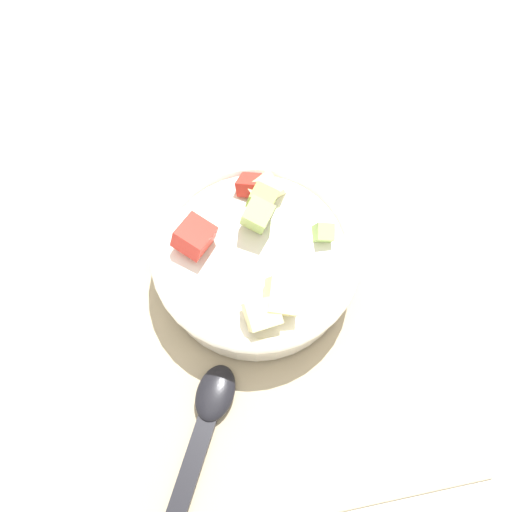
{
  "coord_description": "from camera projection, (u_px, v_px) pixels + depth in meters",
  "views": [
    {
      "loc": [
        0.27,
        -0.04,
        0.62
      ],
      "look_at": [
        0.01,
        0.01,
        0.05
      ],
      "focal_mm": 44.69,
      "sensor_mm": 36.0,
      "label": 1
    }
  ],
  "objects": [
    {
      "name": "ground_plane",
      "position": [
        246.0,
        265.0,
        0.67
      ],
      "size": [
        2.4,
        2.4,
        0.0
      ],
      "primitive_type": "plane",
      "color": "silver"
    },
    {
      "name": "serving_spoon",
      "position": [
        198.0,
        447.0,
        0.58
      ],
      "size": [
        0.22,
        0.14,
        0.01
      ],
      "color": "black",
      "rests_on": "placemat"
    },
    {
      "name": "placemat",
      "position": [
        246.0,
        264.0,
        0.67
      ],
      "size": [
        0.51,
        0.36,
        0.01
      ],
      "primitive_type": "cube",
      "color": "tan",
      "rests_on": "ground_plane"
    },
    {
      "name": "salad_bowl",
      "position": [
        256.0,
        259.0,
        0.63
      ],
      "size": [
        0.21,
        0.21,
        0.09
      ],
      "color": "white",
      "rests_on": "placemat"
    }
  ]
}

